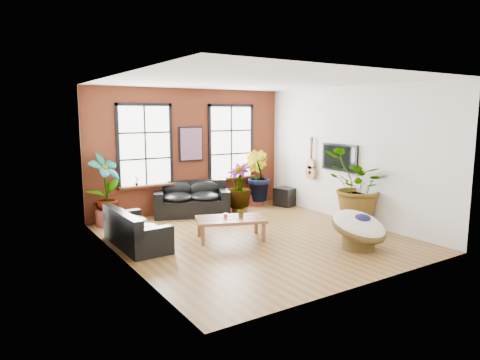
# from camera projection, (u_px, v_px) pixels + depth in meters

# --- Properties ---
(room) EXTENTS (6.04, 6.54, 3.54)m
(room) POSITION_uv_depth(u_px,v_px,m) (251.00, 161.00, 9.64)
(room) COLOR brown
(room) RESTS_ON ground
(sofa_back) EXTENTS (2.26, 1.69, 0.94)m
(sofa_back) POSITION_uv_depth(u_px,v_px,m) (191.00, 200.00, 11.92)
(sofa_back) COLOR black
(sofa_back) RESTS_ON ground
(sofa_left) EXTENTS (0.88, 2.00, 0.78)m
(sofa_left) POSITION_uv_depth(u_px,v_px,m) (134.00, 230.00, 9.09)
(sofa_left) COLOR black
(sofa_left) RESTS_ON ground
(coffee_table) EXTENTS (1.73, 1.36, 0.59)m
(coffee_table) POSITION_uv_depth(u_px,v_px,m) (231.00, 220.00, 9.58)
(coffee_table) COLOR brown
(coffee_table) RESTS_ON ground
(papasan_chair) EXTENTS (1.33, 1.34, 0.87)m
(papasan_chair) POSITION_uv_depth(u_px,v_px,m) (359.00, 228.00, 8.92)
(papasan_chair) COLOR brown
(papasan_chair) RESTS_ON ground
(poster) EXTENTS (0.74, 0.06, 0.98)m
(poster) POSITION_uv_depth(u_px,v_px,m) (191.00, 144.00, 12.13)
(poster) COLOR black
(poster) RESTS_ON room
(tv_wall_unit) EXTENTS (0.13, 1.86, 1.20)m
(tv_wall_unit) POSITION_uv_depth(u_px,v_px,m) (331.00, 160.00, 11.61)
(tv_wall_unit) COLOR black
(tv_wall_unit) RESTS_ON room
(media_box) EXTENTS (0.80, 0.73, 0.55)m
(media_box) POSITION_uv_depth(u_px,v_px,m) (286.00, 196.00, 13.17)
(media_box) COLOR black
(media_box) RESTS_ON ground
(pot_back_left) EXTENTS (0.55, 0.55, 0.40)m
(pot_back_left) POSITION_uv_depth(u_px,v_px,m) (107.00, 218.00, 10.79)
(pot_back_left) COLOR brown
(pot_back_left) RESTS_ON ground
(pot_back_right) EXTENTS (0.51, 0.51, 0.34)m
(pot_back_right) POSITION_uv_depth(u_px,v_px,m) (256.00, 200.00, 13.19)
(pot_back_right) COLOR brown
(pot_back_right) RESTS_ON ground
(pot_right_wall) EXTENTS (0.66, 0.66, 0.37)m
(pot_right_wall) POSITION_uv_depth(u_px,v_px,m) (357.00, 221.00, 10.57)
(pot_right_wall) COLOR brown
(pot_right_wall) RESTS_ON ground
(pot_mid) EXTENTS (0.52, 0.52, 0.33)m
(pot_mid) POSITION_uv_depth(u_px,v_px,m) (240.00, 206.00, 12.29)
(pot_mid) COLOR brown
(pot_mid) RESTS_ON ground
(floor_plant_back_left) EXTENTS (1.07, 0.96, 1.70)m
(floor_plant_back_left) POSITION_uv_depth(u_px,v_px,m) (106.00, 186.00, 10.70)
(floor_plant_back_left) COLOR #12461C
(floor_plant_back_left) RESTS_ON ground
(floor_plant_back_right) EXTENTS (0.83, 0.96, 1.55)m
(floor_plant_back_right) POSITION_uv_depth(u_px,v_px,m) (257.00, 176.00, 13.07)
(floor_plant_back_right) COLOR #12461C
(floor_plant_back_right) RESTS_ON ground
(floor_plant_right_wall) EXTENTS (1.84, 1.67, 1.79)m
(floor_plant_right_wall) POSITION_uv_depth(u_px,v_px,m) (358.00, 186.00, 10.48)
(floor_plant_right_wall) COLOR #12461C
(floor_plant_right_wall) RESTS_ON ground
(floor_plant_mid) EXTENTS (0.88, 0.88, 1.28)m
(floor_plant_mid) POSITION_uv_depth(u_px,v_px,m) (239.00, 185.00, 12.18)
(floor_plant_mid) COLOR #12461C
(floor_plant_mid) RESTS_ON ground
(table_plant) EXTENTS (0.26, 0.24, 0.23)m
(table_plant) POSITION_uv_depth(u_px,v_px,m) (241.00, 212.00, 9.62)
(table_plant) COLOR #12461C
(table_plant) RESTS_ON coffee_table
(sill_plant_left) EXTENTS (0.17, 0.17, 0.27)m
(sill_plant_left) POSITION_uv_depth(u_px,v_px,m) (137.00, 181.00, 11.35)
(sill_plant_left) COLOR #12461C
(sill_plant_left) RESTS_ON room
(sill_plant_right) EXTENTS (0.19, 0.19, 0.27)m
(sill_plant_right) POSITION_uv_depth(u_px,v_px,m) (242.00, 172.00, 13.14)
(sill_plant_right) COLOR #12461C
(sill_plant_right) RESTS_ON room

